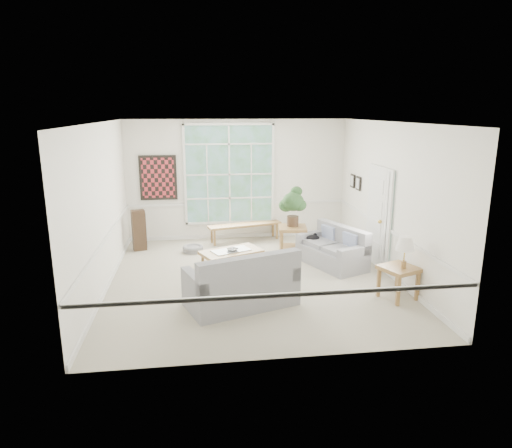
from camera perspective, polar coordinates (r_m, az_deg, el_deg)
The scene contains 24 objects.
floor at distance 9.03m, azimuth -0.46°, elevation -6.84°, with size 5.50×6.00×0.01m, color #A79F8C.
ceiling at distance 8.43m, azimuth -0.50°, elevation 12.60°, with size 5.50×6.00×0.02m, color white.
wall_back at distance 11.54m, azimuth -2.36°, elevation 5.52°, with size 5.50×0.02×3.00m, color white.
wall_front at distance 5.73m, azimuth 3.28°, elevation -3.42°, with size 5.50×0.02×3.00m, color white.
wall_left at distance 8.71m, azimuth -18.75°, elevation 1.94°, with size 0.02×6.00×3.00m, color white.
wall_right at distance 9.35m, azimuth 16.51°, elevation 2.91°, with size 0.02×6.00×3.00m, color white.
window_back at distance 11.47m, azimuth -3.35°, elevation 6.21°, with size 2.30×0.08×2.40m, color white.
entry_door at distance 9.96m, azimuth 14.73°, elevation 1.05°, with size 0.08×0.90×2.10m, color white.
door_sidelight at distance 9.38m, azimuth 16.21°, elevation 0.77°, with size 0.08×0.26×1.90m, color white.
wall_art at distance 11.47m, azimuth -12.13°, elevation 5.67°, with size 0.90×0.06×1.10m, color maroon.
wall_frame_near at distance 10.92m, azimuth 12.64°, elevation 4.97°, with size 0.04×0.26×0.32m, color black.
wall_frame_far at distance 11.29m, azimuth 11.94°, elevation 5.30°, with size 0.04×0.26×0.32m, color black.
loveseat_right at distance 9.76m, azimuth 9.46°, elevation -2.81°, with size 0.79×1.53×0.83m, color gray.
loveseat_front at distance 7.70m, azimuth -1.90°, elevation -6.73°, with size 1.79×0.93×0.97m, color gray.
coffee_table at distance 9.33m, azimuth -3.10°, elevation -4.65°, with size 1.20×0.65×0.45m, color olive.
pewter_bowl at distance 9.23m, azimuth -2.94°, elevation -3.20°, with size 0.27×0.27×0.07m, color #A2A2A7.
window_bench at distance 11.48m, azimuth -1.41°, elevation -1.06°, with size 1.87×0.36×0.44m, color olive.
end_table at distance 10.51m, azimuth 4.55°, elevation -2.00°, with size 0.63×0.63×0.63m, color olive.
houseplant at distance 10.40m, azimuth 4.64°, elevation 2.22°, with size 0.54×0.54×0.92m, color #294C25, non-canonical shape.
side_table at distance 8.39m, azimuth 17.32°, elevation -7.01°, with size 0.57×0.57×0.58m, color olive.
table_lamp at distance 8.17m, azimuth 18.07°, elevation -3.41°, with size 0.32×0.32×0.56m, color silver, non-canonical shape.
pet_bed at distance 10.75m, azimuth -7.88°, elevation -3.07°, with size 0.47×0.47×0.14m, color slate.
floor_speaker at distance 11.02m, azimuth -14.43°, elevation -0.76°, with size 0.30×0.23×0.96m, color #3A281A.
cat at distance 10.09m, azimuth 7.12°, elevation -1.70°, with size 0.30×0.21×0.14m, color black.
Camera 1 is at (-1.05, -8.36, 3.23)m, focal length 32.00 mm.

